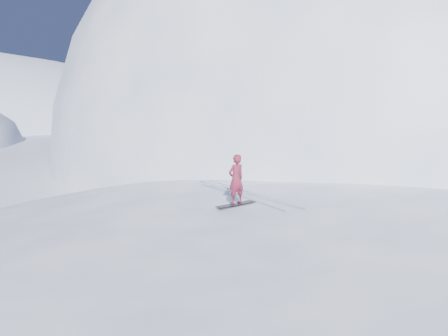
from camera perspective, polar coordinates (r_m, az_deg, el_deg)
name	(u,v)px	position (r m, az deg, el deg)	size (l,w,h in m)	color
ground	(364,293)	(14.57, 17.78, -15.34)	(400.00, 400.00, 0.00)	white
near_ridge	(329,257)	(17.30, 13.61, -11.23)	(36.00, 28.00, 4.80)	white
summit_peak	(357,157)	(47.75, 16.94, 1.42)	(60.00, 56.00, 56.00)	white
peak_shoulder	(290,173)	(35.86, 8.59, -0.66)	(28.00, 24.00, 18.00)	white
wind_bumps	(309,272)	(15.77, 10.98, -13.16)	(16.00, 14.40, 1.00)	white
snowboard	(236,204)	(14.71, 1.58, -4.74)	(1.53, 0.29, 0.03)	black
snowboarder	(236,179)	(14.54, 1.59, -1.48)	(0.61, 0.40, 1.67)	maroon
board_tracks	(244,193)	(16.49, 2.68, -3.23)	(1.56, 5.97, 0.04)	silver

